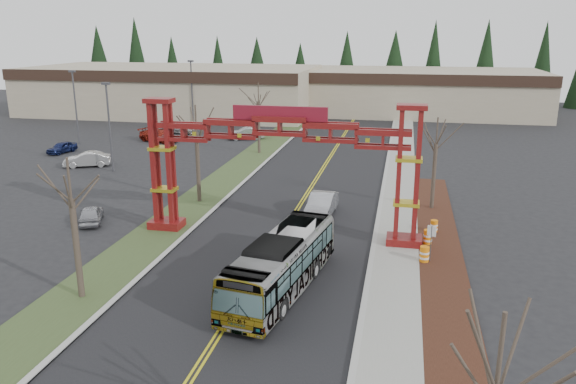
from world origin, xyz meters
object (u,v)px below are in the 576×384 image
(light_pole_mid, at_px, (75,102))
(barrel_mid, at_px, (428,238))
(parked_car_near_a, at_px, (91,214))
(parked_car_far_b, at_px, (179,128))
(parked_car_mid_b, at_px, (62,147))
(parked_car_near_b, at_px, (87,159))
(retail_building_east, at_px, (421,91))
(silver_sedan, at_px, (321,205))
(bare_tree_median_far, at_px, (258,102))
(bare_tree_median_near, at_px, (71,200))
(parked_car_far_a, at_px, (246,133))
(bare_tree_median_mid, at_px, (196,133))
(bare_tree_right_far, at_px, (436,144))
(street_sign, at_px, (431,236))
(light_pole_near, at_px, (109,121))
(gateway_arch, at_px, (280,148))
(barrel_north, at_px, (434,227))
(transit_bus, at_px, (282,264))
(parked_car_mid_a, at_px, (158,136))
(light_pole_far, at_px, (192,88))
(retail_building_west, at_px, (174,90))
(barrel_south, at_px, (424,255))

(light_pole_mid, xyz_separation_m, barrel_mid, (40.10, -25.81, -4.52))
(parked_car_near_a, relative_size, parked_car_far_b, 0.74)
(parked_car_near_a, height_order, parked_car_mid_b, parked_car_near_a)
(parked_car_near_b, bearing_deg, retail_building_east, 120.72)
(silver_sedan, relative_size, parked_car_near_b, 1.10)
(parked_car_near_a, height_order, bare_tree_median_far, bare_tree_median_far)
(bare_tree_median_near, xyz_separation_m, bare_tree_median_far, (0.00, 35.89, 0.52))
(parked_car_far_a, xyz_separation_m, bare_tree_median_mid, (3.69, -26.58, 4.79))
(parked_car_mid_b, relative_size, bare_tree_right_far, 0.52)
(bare_tree_median_near, xyz_separation_m, bare_tree_right_far, (18.00, 18.82, -0.13))
(parked_car_near_a, xyz_separation_m, parked_car_far_b, (-7.96, 35.51, 0.06))
(parked_car_far_a, xyz_separation_m, bare_tree_median_near, (3.69, -43.60, 4.40))
(bare_tree_median_near, bearing_deg, parked_car_far_a, 94.84)
(street_sign, bearing_deg, light_pole_near, 150.24)
(gateway_arch, xyz_separation_m, parked_car_near_a, (-13.69, 0.00, -5.36))
(silver_sedan, height_order, light_pole_mid, light_pole_mid)
(silver_sedan, relative_size, bare_tree_median_mid, 0.64)
(barrel_north, bearing_deg, bare_tree_median_far, 128.53)
(transit_bus, xyz_separation_m, silver_sedan, (0.20, 12.77, -0.68))
(parked_car_mid_a, height_order, parked_car_far_a, parked_car_far_a)
(silver_sedan, relative_size, light_pole_far, 0.54)
(bare_tree_median_mid, distance_m, barrel_north, 19.00)
(parked_car_far_b, bearing_deg, light_pole_near, -168.93)
(retail_building_west, bearing_deg, bare_tree_right_far, -48.86)
(bare_tree_median_far, bearing_deg, parked_car_near_b, -147.52)
(bare_tree_median_mid, xyz_separation_m, barrel_north, (17.94, -3.66, -5.09))
(gateway_arch, height_order, transit_bus, gateway_arch)
(light_pole_mid, relative_size, barrel_mid, 8.48)
(parked_car_near_b, relative_size, bare_tree_median_far, 0.58)
(parked_car_mid_b, bearing_deg, retail_building_west, 102.79)
(transit_bus, bearing_deg, barrel_south, 44.36)
(bare_tree_median_far, height_order, barrel_south, bare_tree_median_far)
(bare_tree_median_near, relative_size, street_sign, 3.20)
(transit_bus, distance_m, light_pole_far, 56.31)
(bare_tree_median_near, distance_m, light_pole_mid, 43.21)
(gateway_arch, distance_m, parked_car_mid_a, 36.95)
(gateway_arch, relative_size, street_sign, 7.98)
(silver_sedan, xyz_separation_m, bare_tree_median_far, (-10.00, 20.28, 4.87))
(bare_tree_median_near, bearing_deg, barrel_mid, 32.21)
(light_pole_near, distance_m, barrel_north, 32.11)
(retail_building_west, bearing_deg, barrel_south, -55.30)
(bare_tree_right_far, bearing_deg, bare_tree_median_far, 136.51)
(parked_car_near_a, height_order, barrel_mid, parked_car_near_a)
(light_pole_far, distance_m, barrel_mid, 53.38)
(retail_building_east, xyz_separation_m, barrel_mid, (-0.54, -61.61, -3.00))
(transit_bus, bearing_deg, street_sign, 43.88)
(gateway_arch, bearing_deg, barrel_mid, 2.09)
(bare_tree_median_near, height_order, bare_tree_median_far, bare_tree_median_far)
(parked_car_far_a, height_order, bare_tree_median_far, bare_tree_median_far)
(parked_car_mid_a, bearing_deg, parked_car_near_b, -166.58)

